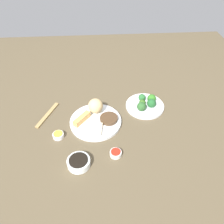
% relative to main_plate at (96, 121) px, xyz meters
% --- Properties ---
extents(tabletop, '(2.20, 2.20, 0.02)m').
position_rel_main_plate_xyz_m(tabletop, '(0.02, -0.00, -0.02)').
color(tabletop, brown).
rests_on(tabletop, ground).
extents(main_plate, '(0.27, 0.27, 0.02)m').
position_rel_main_plate_xyz_m(main_plate, '(0.00, 0.00, 0.00)').
color(main_plate, white).
rests_on(main_plate, tabletop).
extents(rice_scoop, '(0.08, 0.08, 0.08)m').
position_rel_main_plate_xyz_m(rice_scoop, '(0.00, 0.07, 0.05)').
color(rice_scoop, tan).
rests_on(rice_scoop, main_plate).
extents(spring_roll, '(0.09, 0.10, 0.03)m').
position_rel_main_plate_xyz_m(spring_roll, '(-0.07, 0.00, 0.02)').
color(spring_roll, tan).
rests_on(spring_roll, main_plate).
extents(crab_rangoon_wonton, '(0.08, 0.09, 0.01)m').
position_rel_main_plate_xyz_m(crab_rangoon_wonton, '(-0.00, -0.07, 0.02)').
color(crab_rangoon_wonton, beige).
rests_on(crab_rangoon_wonton, main_plate).
extents(stir_fry_heap, '(0.09, 0.09, 0.02)m').
position_rel_main_plate_xyz_m(stir_fry_heap, '(0.07, -0.00, 0.02)').
color(stir_fry_heap, '#483320').
rests_on(stir_fry_heap, main_plate).
extents(broccoli_plate, '(0.21, 0.21, 0.01)m').
position_rel_main_plate_xyz_m(broccoli_plate, '(0.28, 0.11, -0.00)').
color(broccoli_plate, white).
rests_on(broccoli_plate, tabletop).
extents(broccoli_floret_0, '(0.04, 0.04, 0.04)m').
position_rel_main_plate_xyz_m(broccoli_floret_0, '(0.26, 0.10, 0.02)').
color(broccoli_floret_0, '#345D1F').
rests_on(broccoli_floret_0, broccoli_plate).
extents(broccoli_floret_1, '(0.05, 0.05, 0.05)m').
position_rel_main_plate_xyz_m(broccoli_floret_1, '(0.25, 0.07, 0.03)').
color(broccoli_floret_1, '#2C5A28').
rests_on(broccoli_floret_1, broccoli_plate).
extents(broccoli_floret_2, '(0.05, 0.05, 0.05)m').
position_rel_main_plate_xyz_m(broccoli_floret_2, '(0.31, 0.09, 0.03)').
color(broccoli_floret_2, '#205829').
rests_on(broccoli_floret_2, broccoli_plate).
extents(broccoli_floret_3, '(0.05, 0.05, 0.05)m').
position_rel_main_plate_xyz_m(broccoli_floret_3, '(0.32, 0.13, 0.03)').
color(broccoli_floret_3, '#307021').
rests_on(broccoli_floret_3, broccoli_plate).
extents(broccoli_floret_5, '(0.04, 0.04, 0.04)m').
position_rel_main_plate_xyz_m(broccoli_floret_5, '(0.27, 0.15, 0.03)').
color(broccoli_floret_5, '#29622F').
rests_on(broccoli_floret_5, broccoli_plate).
extents(soy_sauce_bowl, '(0.10, 0.10, 0.03)m').
position_rel_main_plate_xyz_m(soy_sauce_bowl, '(-0.08, -0.25, 0.01)').
color(soy_sauce_bowl, white).
rests_on(soy_sauce_bowl, tabletop).
extents(soy_sauce_bowl_liquid, '(0.08, 0.08, 0.00)m').
position_rel_main_plate_xyz_m(soy_sauce_bowl_liquid, '(-0.08, -0.25, 0.03)').
color(soy_sauce_bowl_liquid, black).
rests_on(soy_sauce_bowl_liquid, soy_sauce_bowl).
extents(sauce_ramekin_sweet_and_sour, '(0.05, 0.05, 0.02)m').
position_rel_main_plate_xyz_m(sauce_ramekin_sweet_and_sour, '(0.09, -0.21, 0.00)').
color(sauce_ramekin_sweet_and_sour, white).
rests_on(sauce_ramekin_sweet_and_sour, tabletop).
extents(sauce_ramekin_sweet_and_sour_liquid, '(0.04, 0.04, 0.00)m').
position_rel_main_plate_xyz_m(sauce_ramekin_sweet_and_sour_liquid, '(0.09, -0.21, 0.02)').
color(sauce_ramekin_sweet_and_sour_liquid, red).
rests_on(sauce_ramekin_sweet_and_sour_liquid, sauce_ramekin_sweet_and_sour).
extents(sauce_ramekin_hot_mustard, '(0.05, 0.05, 0.02)m').
position_rel_main_plate_xyz_m(sauce_ramekin_hot_mustard, '(-0.18, -0.09, 0.00)').
color(sauce_ramekin_hot_mustard, white).
rests_on(sauce_ramekin_hot_mustard, tabletop).
extents(sauce_ramekin_hot_mustard_liquid, '(0.04, 0.04, 0.00)m').
position_rel_main_plate_xyz_m(sauce_ramekin_hot_mustard_liquid, '(-0.18, -0.09, 0.02)').
color(sauce_ramekin_hot_mustard_liquid, yellow).
rests_on(sauce_ramekin_hot_mustard_liquid, sauce_ramekin_hot_mustard).
extents(chopsticks_pair, '(0.10, 0.19, 0.01)m').
position_rel_main_plate_xyz_m(chopsticks_pair, '(-0.26, 0.07, -0.00)').
color(chopsticks_pair, '#9D814D').
rests_on(chopsticks_pair, tabletop).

